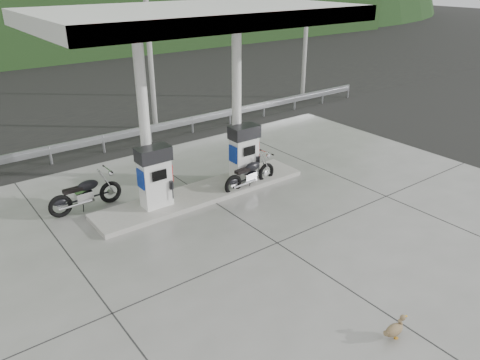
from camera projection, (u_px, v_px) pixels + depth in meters
ground at (253, 228)px, 12.81m from camera, size 160.00×160.00×0.00m
forecourt_apron at (253, 228)px, 12.81m from camera, size 18.00×14.00×0.02m
pump_island at (203, 193)px, 14.59m from camera, size 7.00×1.40×0.15m
gas_pump_left at (155, 177)px, 13.31m from camera, size 0.95×0.55×1.80m
gas_pump_right at (244, 153)px, 15.06m from camera, size 0.95×0.55×1.80m
canopy_column_left at (144, 120)px, 12.94m from camera, size 0.30×0.30×5.00m
canopy_column_right at (237, 102)px, 14.69m from camera, size 0.30×0.30×5.00m
canopy_roof at (197, 15)px, 12.41m from camera, size 8.50×5.00×0.40m
guardrail at (127, 130)px, 18.34m from camera, size 26.00×0.16×1.42m
road at (95, 125)px, 21.17m from camera, size 60.00×7.00×0.01m
utility_pole_b at (149, 35)px, 19.16m from camera, size 0.22×0.22×8.00m
utility_pole_c at (306, 21)px, 24.09m from camera, size 0.22×0.22×8.00m
motorcycle_left at (86, 194)px, 13.58m from camera, size 2.05×0.68×0.97m
motorcycle_right at (250, 174)px, 14.93m from camera, size 2.00×0.77×0.93m
duck at (394, 330)px, 8.89m from camera, size 0.54×0.17×0.39m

